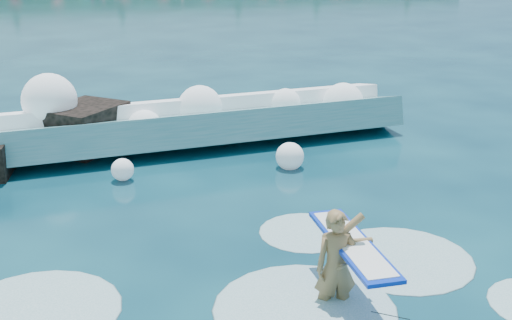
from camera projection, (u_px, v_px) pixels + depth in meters
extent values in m
plane|color=#072838|center=(211.00, 279.00, 10.29)|extent=(200.00, 200.00, 0.00)
cube|color=teal|center=(100.00, 138.00, 16.20)|extent=(16.23, 2.47, 1.35)
cube|color=white|center=(95.00, 115.00, 16.78)|extent=(16.23, 1.14, 0.63)
cube|color=black|center=(86.00, 131.00, 16.59)|extent=(2.45, 2.44, 1.34)
imported|color=olive|center=(336.00, 267.00, 9.44)|extent=(0.72, 0.54, 1.78)
cube|color=#0B30C5|center=(352.00, 244.00, 9.48)|extent=(0.83, 2.48, 0.06)
cube|color=white|center=(353.00, 243.00, 9.47)|extent=(0.71, 2.27, 0.06)
cylinder|color=black|center=(389.00, 315.00, 8.48)|extent=(0.01, 0.91, 0.43)
sphere|color=white|center=(50.00, 100.00, 16.26)|extent=(1.38, 1.38, 1.38)
sphere|color=white|center=(145.00, 128.00, 16.51)|extent=(0.92, 0.92, 0.92)
sphere|color=white|center=(200.00, 108.00, 17.33)|extent=(1.21, 1.21, 1.21)
sphere|color=white|center=(286.00, 103.00, 17.98)|extent=(0.84, 0.84, 0.84)
sphere|color=white|center=(343.00, 103.00, 18.16)|extent=(1.17, 1.17, 1.17)
sphere|color=white|center=(122.00, 170.00, 14.41)|extent=(0.51, 0.51, 0.51)
sphere|color=white|center=(290.00, 156.00, 15.22)|extent=(0.68, 0.68, 0.68)
ellipsoid|color=silver|center=(305.00, 309.00, 9.44)|extent=(2.75, 2.75, 0.14)
ellipsoid|color=silver|center=(400.00, 258.00, 10.95)|extent=(2.52, 2.52, 0.13)
ellipsoid|color=silver|center=(34.00, 313.00, 9.35)|extent=(2.55, 2.55, 0.13)
ellipsoid|color=silver|center=(306.00, 232.00, 11.94)|extent=(1.76, 1.76, 0.09)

